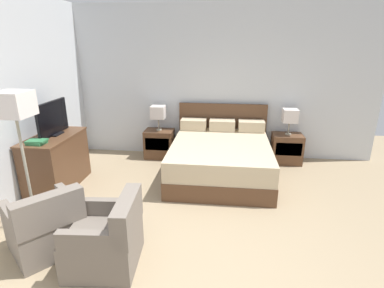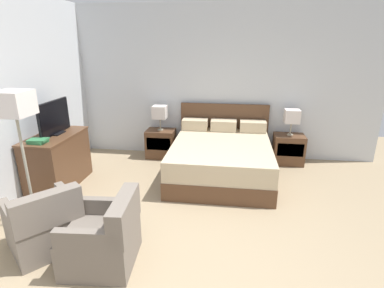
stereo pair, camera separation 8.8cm
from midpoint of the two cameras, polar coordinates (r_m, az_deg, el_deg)
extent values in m
plane|color=#998466|center=(3.16, -2.73, -25.06)|extent=(10.61, 10.61, 0.00)
cube|color=silver|center=(5.87, 2.80, 11.50)|extent=(6.34, 0.06, 2.89)
cube|color=silver|center=(4.83, -32.09, 7.10)|extent=(0.06, 5.34, 2.89)
cube|color=brown|center=(5.14, 4.88, -4.72)|extent=(1.63, 1.94, 0.28)
cube|color=#C6B28E|center=(5.03, 4.98, -1.61)|extent=(1.61, 1.92, 0.32)
cube|color=brown|center=(5.95, 5.34, 2.59)|extent=(1.70, 0.05, 1.07)
cube|color=#C6B28E|center=(5.75, -0.13, 3.77)|extent=(0.48, 0.28, 0.20)
cube|color=#C6B28E|center=(5.72, 5.33, 3.59)|extent=(0.48, 0.28, 0.20)
cube|color=#C6B28E|center=(5.73, 10.80, 3.37)|extent=(0.48, 0.28, 0.20)
cube|color=brown|center=(5.99, -6.65, 0.06)|extent=(0.55, 0.41, 0.55)
cube|color=#3C2718|center=(5.78, -7.12, -0.05)|extent=(0.47, 0.01, 0.24)
cube|color=brown|center=(5.94, 17.15, -0.83)|extent=(0.55, 0.41, 0.55)
cube|color=#3C2718|center=(5.73, 17.54, -0.98)|extent=(0.47, 0.01, 0.24)
cylinder|color=gray|center=(5.90, -6.75, 2.70)|extent=(0.11, 0.11, 0.02)
cylinder|color=gray|center=(5.87, -6.80, 3.84)|extent=(0.02, 0.02, 0.22)
cube|color=silver|center=(5.81, -6.88, 6.06)|extent=(0.26, 0.26, 0.24)
cylinder|color=gray|center=(5.85, 17.42, 1.82)|extent=(0.11, 0.11, 0.02)
cylinder|color=gray|center=(5.82, 17.54, 2.96)|extent=(0.02, 0.02, 0.22)
cube|color=silver|center=(5.76, 17.76, 5.18)|extent=(0.26, 0.26, 0.24)
cube|color=brown|center=(5.17, -24.84, -3.03)|extent=(0.56, 1.08, 0.84)
cube|color=brown|center=(5.04, -25.47, 1.27)|extent=(0.57, 1.11, 0.02)
cube|color=black|center=(5.09, -25.11, 1.74)|extent=(0.18, 0.24, 0.02)
cube|color=black|center=(5.03, -25.50, 4.49)|extent=(0.04, 0.77, 0.51)
cube|color=black|center=(5.02, -25.31, 4.49)|extent=(0.01, 0.75, 0.49)
cube|color=#2D7042|center=(4.73, -27.95, 0.19)|extent=(0.24, 0.20, 0.03)
cube|color=#2D7042|center=(4.72, -27.95, 0.53)|extent=(0.27, 0.21, 0.02)
cube|color=#70665B|center=(3.83, -26.64, -14.71)|extent=(0.96, 0.96, 0.40)
cube|color=#70665B|center=(3.41, -26.20, -11.43)|extent=(0.56, 0.62, 0.36)
cube|color=#70665B|center=(3.64, -31.80, -12.09)|extent=(0.54, 0.47, 0.18)
cube|color=#70665B|center=(3.75, -22.98, -9.70)|extent=(0.54, 0.47, 0.18)
cube|color=#70665B|center=(3.38, -17.17, -18.17)|extent=(0.73, 0.73, 0.40)
cube|color=#70665B|center=(3.09, -13.00, -13.03)|extent=(0.21, 0.69, 0.36)
cube|color=#70665B|center=(2.99, -19.58, -16.99)|extent=(0.63, 0.14, 0.18)
cube|color=#70665B|center=(3.45, -16.07, -11.42)|extent=(0.63, 0.14, 0.18)
cylinder|color=gray|center=(4.37, -27.97, -13.52)|extent=(0.28, 0.28, 0.02)
cylinder|color=gray|center=(4.06, -29.48, -4.99)|extent=(0.03, 0.03, 1.39)
cube|color=silver|center=(3.84, -31.46, 6.51)|extent=(0.34, 0.34, 0.28)
camera|label=1|loc=(0.04, -90.56, -0.19)|focal=28.00mm
camera|label=2|loc=(0.04, 89.44, 0.19)|focal=28.00mm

